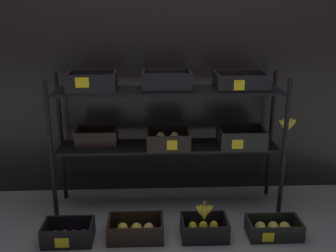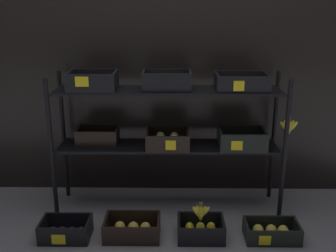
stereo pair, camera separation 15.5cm
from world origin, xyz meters
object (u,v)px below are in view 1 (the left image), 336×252
Objects in this scene: crate_ground_plum at (68,235)px; crate_ground_lemon at (204,229)px; display_rack at (171,116)px; crate_ground_right_apple_gold at (274,229)px; banana_bunch_loose at (204,211)px; crate_ground_apple_gold at (136,231)px.

crate_ground_lemon is (0.90, 0.02, 0.00)m from crate_ground_plum.
display_rack is at bearing 32.31° from crate_ground_plum.
display_rack is 4.93× the size of crate_ground_right_apple_gold.
crate_ground_right_apple_gold is at bearing 0.37° from crate_ground_plum.
banana_bunch_loose is at bearing 176.62° from crate_ground_lemon.
crate_ground_apple_gold is at bearing 179.05° from crate_ground_lemon.
crate_ground_apple_gold is at bearing 179.06° from banana_bunch_loose.
banana_bunch_loose reaches higher than crate_ground_plum.
display_rack reaches higher than crate_ground_apple_gold.
crate_ground_lemon is at bearing 178.81° from crate_ground_right_apple_gold.
display_rack reaches higher than crate_ground_plum.
display_rack is 12.92× the size of banana_bunch_loose.
crate_ground_plum is at bearing -147.69° from display_rack.
crate_ground_right_apple_gold is at bearing -32.94° from display_rack.
crate_ground_right_apple_gold is 2.62× the size of banana_bunch_loose.
crate_ground_apple_gold is at bearing -121.87° from display_rack.
banana_bunch_loose reaches higher than crate_ground_lemon.
banana_bunch_loose is at bearing 1.19° from crate_ground_plum.
crate_ground_plum is 0.90m from crate_ground_lemon.
banana_bunch_loose is (-0.47, 0.01, 0.14)m from crate_ground_right_apple_gold.
display_rack reaches higher than crate_ground_right_apple_gold.
crate_ground_right_apple_gold is 0.49m from banana_bunch_loose.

